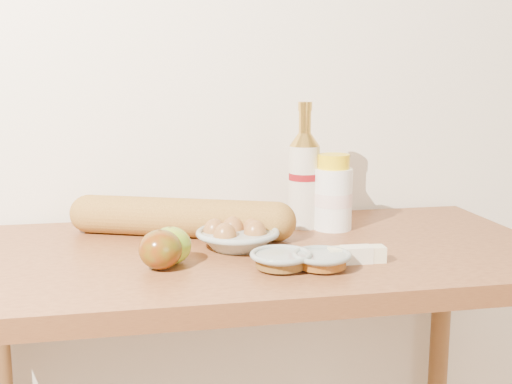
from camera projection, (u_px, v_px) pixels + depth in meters
back_wall at (227, 50)px, 1.53m from camera, size 3.50×0.02×2.60m
table at (253, 306)px, 1.31m from camera, size 1.20×0.60×0.90m
bourbon_bottle at (304, 177)px, 1.44m from camera, size 0.08×0.08×0.28m
cream_bottle at (333, 195)px, 1.43m from camera, size 0.10×0.10×0.17m
egg_bowl at (237, 236)px, 1.28m from camera, size 0.19×0.19×0.06m
baguette at (180, 217)px, 1.37m from camera, size 0.50×0.26×0.08m
apple_yellowgreen at (171, 246)px, 1.17m from camera, size 0.09×0.09×0.07m
apple_redgreen_front at (161, 250)px, 1.14m from camera, size 0.10×0.10×0.07m
sugar_bowl at (281, 260)px, 1.15m from camera, size 0.13×0.13×0.03m
syrup_bowl at (322, 260)px, 1.15m from camera, size 0.13×0.13×0.03m
butter_stick at (356, 255)px, 1.19m from camera, size 0.11×0.03×0.03m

